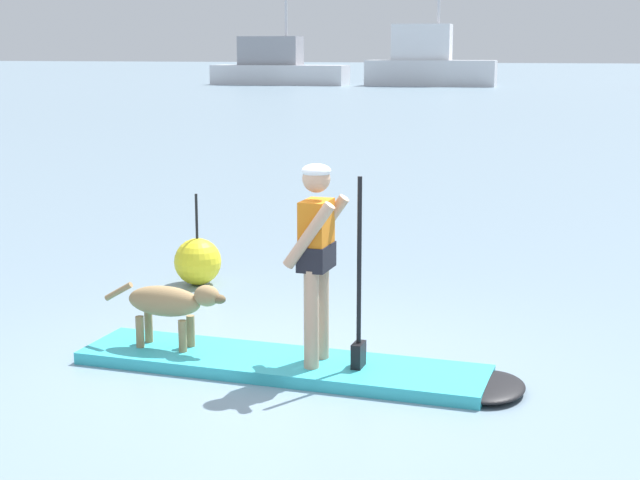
{
  "coord_description": "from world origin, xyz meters",
  "views": [
    {
      "loc": [
        2.71,
        -6.94,
        2.57
      ],
      "look_at": [
        0.0,
        1.0,
        0.9
      ],
      "focal_mm": 53.56,
      "sensor_mm": 36.0,
      "label": 1
    }
  ],
  "objects_px": {
    "moored_boat_starboard": "(277,67)",
    "moored_boat_far_starboard": "(428,63)",
    "paddleboard": "(307,367)",
    "person_paddler": "(318,250)",
    "dog": "(170,303)",
    "marker_buoy": "(198,261)"
  },
  "relations": [
    {
      "from": "paddleboard",
      "to": "marker_buoy",
      "type": "xyz_separation_m",
      "value": [
        -2.16,
        2.42,
        0.21
      ]
    },
    {
      "from": "dog",
      "to": "paddleboard",
      "type": "bearing_deg",
      "value": 0.77
    },
    {
      "from": "moored_boat_starboard",
      "to": "moored_boat_far_starboard",
      "type": "distance_m",
      "value": 11.54
    },
    {
      "from": "paddleboard",
      "to": "moored_boat_starboard",
      "type": "distance_m",
      "value": 66.64
    },
    {
      "from": "marker_buoy",
      "to": "person_paddler",
      "type": "bearing_deg",
      "value": -47.05
    },
    {
      "from": "paddleboard",
      "to": "person_paddler",
      "type": "distance_m",
      "value": 0.98
    },
    {
      "from": "moored_boat_starboard",
      "to": "marker_buoy",
      "type": "distance_m",
      "value": 63.6
    },
    {
      "from": "dog",
      "to": "moored_boat_far_starboard",
      "type": "xyz_separation_m",
      "value": [
        -11.81,
        63.12,
        1.19
      ]
    },
    {
      "from": "person_paddler",
      "to": "moored_boat_starboard",
      "type": "relative_size",
      "value": 0.15
    },
    {
      "from": "paddleboard",
      "to": "dog",
      "type": "xyz_separation_m",
      "value": [
        -1.22,
        -0.02,
        0.43
      ]
    },
    {
      "from": "person_paddler",
      "to": "moored_boat_starboard",
      "type": "bearing_deg",
      "value": 111.66
    },
    {
      "from": "moored_boat_starboard",
      "to": "moored_boat_far_starboard",
      "type": "height_order",
      "value": "moored_boat_far_starboard"
    },
    {
      "from": "paddleboard",
      "to": "moored_boat_starboard",
      "type": "height_order",
      "value": "moored_boat_starboard"
    },
    {
      "from": "person_paddler",
      "to": "moored_boat_far_starboard",
      "type": "bearing_deg",
      "value": 101.75
    },
    {
      "from": "paddleboard",
      "to": "person_paddler",
      "type": "relative_size",
      "value": 2.28
    },
    {
      "from": "dog",
      "to": "moored_boat_starboard",
      "type": "bearing_deg",
      "value": 110.6
    },
    {
      "from": "dog",
      "to": "moored_boat_far_starboard",
      "type": "bearing_deg",
      "value": 100.6
    },
    {
      "from": "paddleboard",
      "to": "moored_boat_far_starboard",
      "type": "relative_size",
      "value": 0.35
    },
    {
      "from": "dog",
      "to": "marker_buoy",
      "type": "relative_size",
      "value": 1.1
    },
    {
      "from": "dog",
      "to": "moored_boat_starboard",
      "type": "height_order",
      "value": "moored_boat_starboard"
    },
    {
      "from": "person_paddler",
      "to": "moored_boat_starboard",
      "type": "distance_m",
      "value": 66.66
    },
    {
      "from": "paddleboard",
      "to": "moored_boat_far_starboard",
      "type": "bearing_deg",
      "value": 101.67
    }
  ]
}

